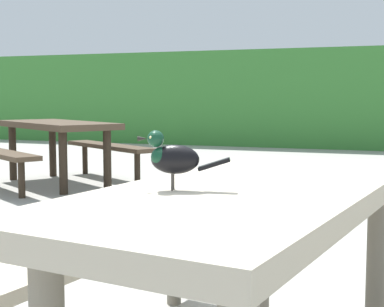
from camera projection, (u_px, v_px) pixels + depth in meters
name	position (u px, v px, depth m)	size (l,w,h in m)	color
hedge_wall	(365.00, 99.00, 11.83)	(28.00, 1.57, 2.00)	#387A33
picnic_table_foreground	(254.00, 238.00, 1.94)	(1.93, 1.95, 0.74)	#B2A893
bird_grackle	(172.00, 157.00, 1.78)	(0.28, 0.11, 0.18)	black
picnic_table_mid_left	(57.00, 137.00, 6.80)	(2.33, 2.32, 0.74)	#473828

